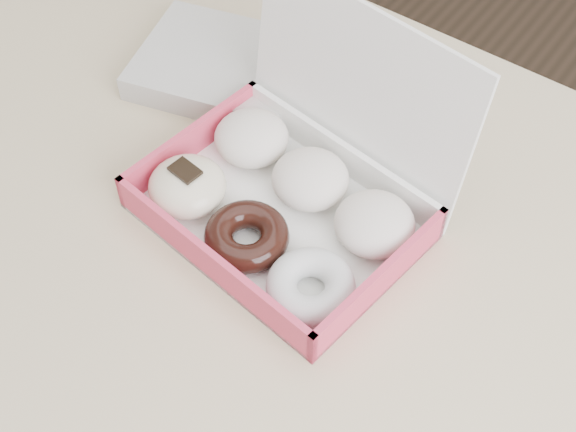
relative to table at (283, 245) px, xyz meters
The scene contains 3 objects.
table is the anchor object (origin of this frame).
donut_box 0.11m from the table, 10.51° to the right, with size 0.34×0.30×0.23m.
newspapers 0.26m from the table, 145.71° to the left, with size 0.23×0.18×0.04m, color silver.
Camera 1 is at (0.36, -0.49, 1.51)m, focal length 50.00 mm.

